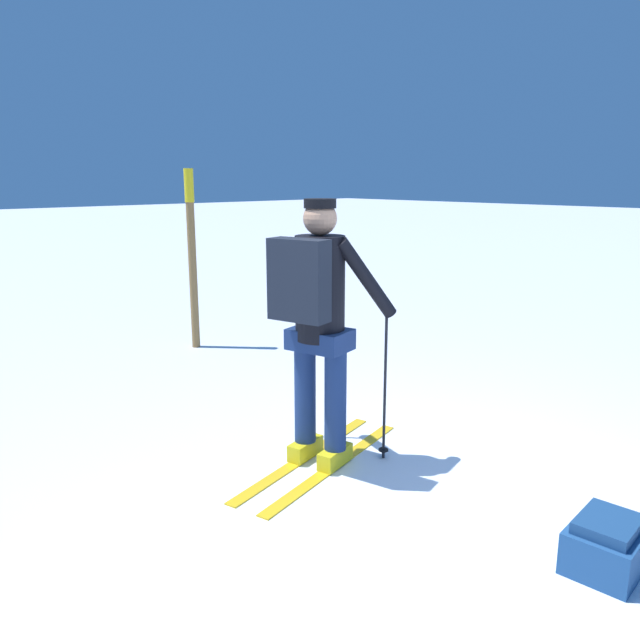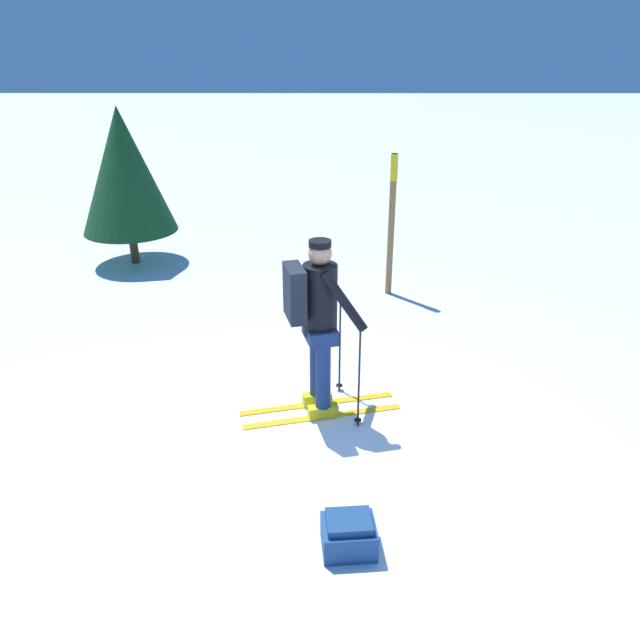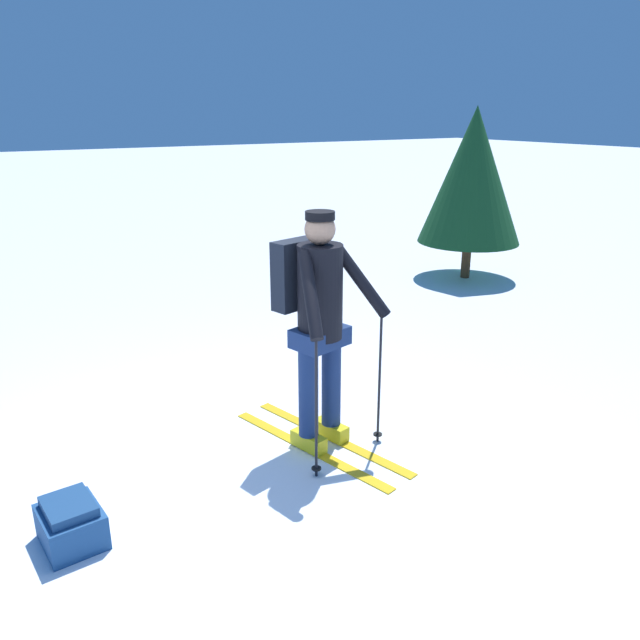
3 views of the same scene
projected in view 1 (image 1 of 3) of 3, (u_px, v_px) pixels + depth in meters
ground_plane at (413, 499)px, 3.87m from camera, size 80.00×80.00×0.00m
skier at (318, 315)px, 4.13m from camera, size 1.67×0.85×1.82m
dropped_backpack at (606, 546)px, 3.16m from camera, size 0.43×0.37×0.28m
trail_marker at (192, 246)px, 7.10m from camera, size 0.11×0.11×2.05m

